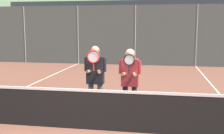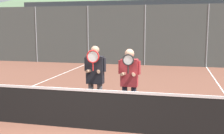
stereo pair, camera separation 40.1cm
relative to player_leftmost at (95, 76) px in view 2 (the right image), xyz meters
name	(u,v)px [view 2 (the right image)]	position (x,y,z in m)	size (l,w,h in m)	color
ground_plane	(88,129)	(0.08, -0.85, -1.06)	(120.00, 120.00, 0.00)	brown
hill_distant	(170,36)	(0.08, 59.21, -1.06)	(111.16, 61.76, 21.62)	#5B7551
clubhouse_building	(164,28)	(0.80, 16.88, 1.04)	(21.83, 5.50, 4.15)	#9EA3A8
fence_back	(145,35)	(0.08, 9.74, 0.68)	(20.67, 0.06, 3.47)	gray
tennis_net	(88,109)	(0.08, -0.85, -0.59)	(9.33, 0.09, 1.01)	gray
court_line_left_sideline	(21,91)	(-3.38, 2.15, -1.05)	(0.05, 16.00, 0.01)	white
player_leftmost	(95,76)	(0.00, 0.00, 0.00)	(0.55, 0.34, 1.79)	#56565B
player_center_left	(129,78)	(0.85, 0.01, -0.03)	(0.54, 0.34, 1.73)	#232838
car_far_left	(62,45)	(-6.23, 12.54, -0.14)	(4.06, 2.06, 1.81)	#B2B7BC
car_left_of_center	(127,46)	(-1.41, 12.42, -0.17)	(4.51, 2.06, 1.73)	maroon
car_center	(202,48)	(3.45, 12.22, -0.18)	(4.13, 2.06, 1.71)	slate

